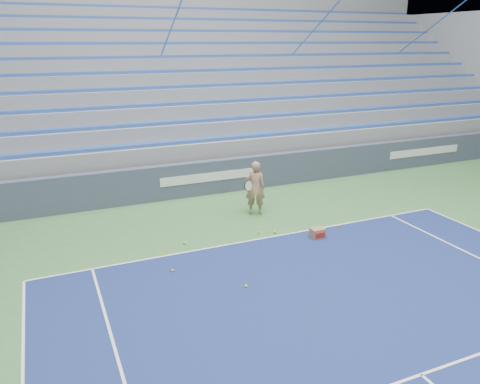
% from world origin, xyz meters
% --- Properties ---
extents(sponsor_barrier, '(30.00, 0.32, 1.10)m').
position_xyz_m(sponsor_barrier, '(0.00, 15.88, 0.55)').
color(sponsor_barrier, '#3C455C').
rests_on(sponsor_barrier, ground).
extents(bleachers, '(31.00, 9.15, 7.30)m').
position_xyz_m(bleachers, '(0.00, 21.60, 2.36)').
color(bleachers, gray).
rests_on(bleachers, ground).
extents(tennis_player, '(0.94, 0.90, 1.56)m').
position_xyz_m(tennis_player, '(0.62, 13.58, 0.78)').
color(tennis_player, tan).
rests_on(tennis_player, ground).
extents(ball_box, '(0.34, 0.27, 0.26)m').
position_xyz_m(ball_box, '(1.34, 11.39, 0.13)').
color(ball_box, '#946A47').
rests_on(ball_box, ground).
extents(tennis_ball_0, '(0.07, 0.07, 0.07)m').
position_xyz_m(tennis_ball_0, '(0.09, 12.21, 0.03)').
color(tennis_ball_0, '#A8D72C').
rests_on(tennis_ball_0, ground).
extents(tennis_ball_1, '(0.07, 0.07, 0.07)m').
position_xyz_m(tennis_ball_1, '(-2.52, 11.94, 0.03)').
color(tennis_ball_1, '#A8D72C').
rests_on(tennis_ball_1, ground).
extents(tennis_ball_2, '(0.07, 0.07, 0.07)m').
position_xyz_m(tennis_ball_2, '(-2.54, 11.07, 0.03)').
color(tennis_ball_2, '#A8D72C').
rests_on(tennis_ball_2, ground).
extents(tennis_ball_3, '(0.07, 0.07, 0.07)m').
position_xyz_m(tennis_ball_3, '(2.24, 11.77, 0.03)').
color(tennis_ball_3, '#A8D72C').
rests_on(tennis_ball_3, ground).
extents(tennis_ball_4, '(0.07, 0.07, 0.07)m').
position_xyz_m(tennis_ball_4, '(-1.87, 12.35, 0.03)').
color(tennis_ball_4, '#A8D72C').
rests_on(tennis_ball_4, ground).
extents(tennis_ball_5, '(0.07, 0.07, 0.07)m').
position_xyz_m(tennis_ball_5, '(-1.34, 9.82, 0.03)').
color(tennis_ball_5, '#A8D72C').
rests_on(tennis_ball_5, ground).
extents(tennis_ball_6, '(0.07, 0.07, 0.07)m').
position_xyz_m(tennis_ball_6, '(0.48, 12.08, 0.03)').
color(tennis_ball_6, '#A8D72C').
rests_on(tennis_ball_6, ground).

